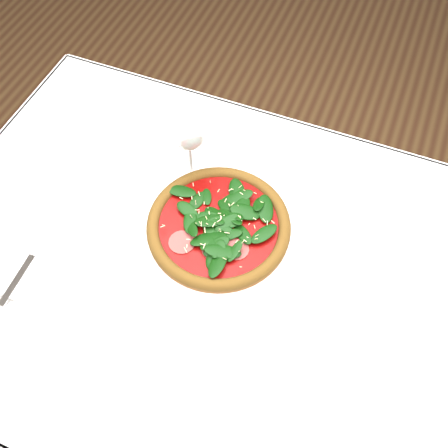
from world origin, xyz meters
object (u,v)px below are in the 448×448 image
at_px(plate, 219,229).
at_px(napkin, 19,282).
at_px(pizza, 219,224).
at_px(wine_glass, 188,129).

distance_m(plate, napkin, 0.37).
relative_size(pizza, napkin, 2.35).
bearing_deg(wine_glass, plate, -46.17).
relative_size(pizza, wine_glass, 1.81).
height_order(pizza, wine_glass, wine_glass).
height_order(plate, pizza, pizza).
xyz_separation_m(pizza, wine_glass, (-0.10, 0.11, 0.11)).
bearing_deg(napkin, plate, 38.98).
distance_m(wine_glass, napkin, 0.41).
bearing_deg(wine_glass, pizza, -46.17).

